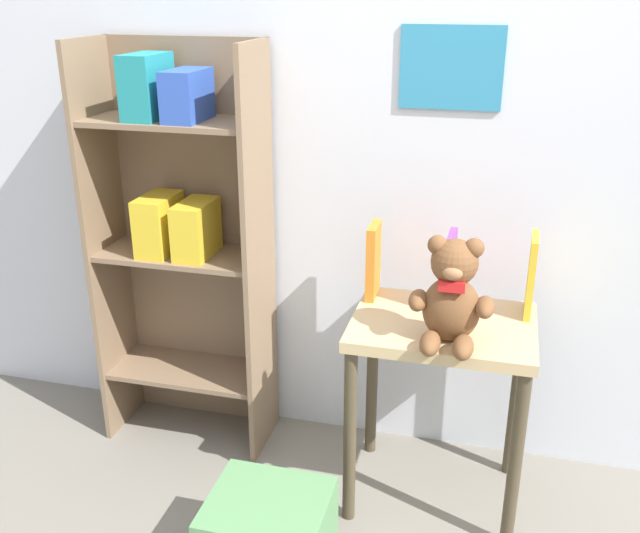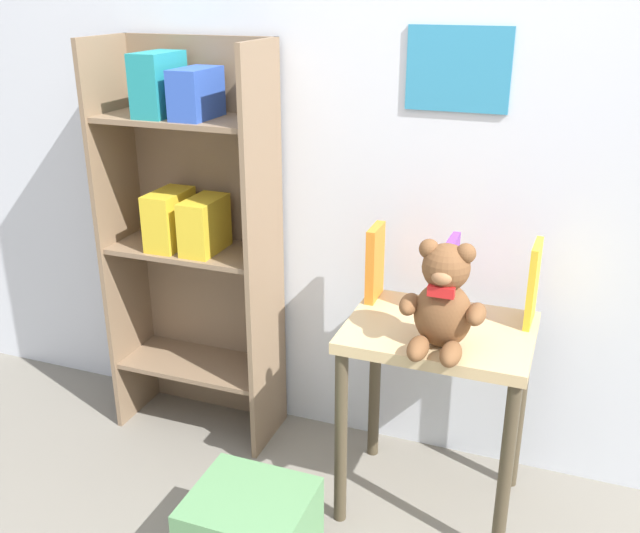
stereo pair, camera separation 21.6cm
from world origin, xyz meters
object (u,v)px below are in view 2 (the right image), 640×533
(bookshelf_side, at_px, (194,221))
(book_standing_orange, at_px, (375,263))
(teddy_bear, at_px, (443,301))
(display_table, at_px, (437,362))
(book_standing_purple, at_px, (450,276))
(book_standing_yellow, at_px, (533,284))

(bookshelf_side, xyz_separation_m, book_standing_orange, (0.68, -0.04, -0.05))
(bookshelf_side, distance_m, teddy_bear, 1.01)
(bookshelf_side, bearing_deg, display_table, -10.69)
(display_table, relative_size, book_standing_orange, 2.61)
(teddy_bear, xyz_separation_m, book_standing_purple, (-0.03, 0.24, -0.02))
(bookshelf_side, bearing_deg, book_standing_yellow, -2.29)
(book_standing_purple, bearing_deg, bookshelf_side, 177.31)
(display_table, relative_size, book_standing_purple, 2.64)
(book_standing_orange, height_order, book_standing_purple, book_standing_orange)
(book_standing_purple, xyz_separation_m, book_standing_yellow, (0.25, 0.01, 0.01))
(bookshelf_side, xyz_separation_m, book_standing_purple, (0.93, -0.06, -0.05))
(book_standing_orange, bearing_deg, bookshelf_side, 176.00)
(book_standing_purple, bearing_deg, book_standing_yellow, 3.68)
(teddy_bear, bearing_deg, book_standing_orange, 135.92)
(display_table, xyz_separation_m, book_standing_yellow, (0.25, 0.13, 0.25))
(book_standing_purple, relative_size, book_standing_yellow, 0.95)
(bookshelf_side, height_order, book_standing_purple, bookshelf_side)
(book_standing_purple, bearing_deg, display_table, -89.07)
(book_standing_purple, bearing_deg, teddy_bear, -82.80)
(book_standing_orange, height_order, book_standing_yellow, book_standing_yellow)
(display_table, height_order, book_standing_orange, book_standing_orange)
(teddy_bear, bearing_deg, book_standing_yellow, 49.19)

